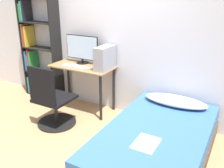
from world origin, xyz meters
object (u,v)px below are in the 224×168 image
bookshelf (36,50)px  pc_tower (105,58)px  monitor (82,49)px  keyboard (75,66)px  bed (156,145)px  office_chair (52,104)px

bookshelf → pc_tower: size_ratio=4.53×
monitor → keyboard: (0.01, -0.25, -0.24)m
bookshelf → pc_tower: bearing=-3.3°
bookshelf → keyboard: bearing=-12.0°
bookshelf → pc_tower: (1.58, -0.09, 0.06)m
bed → keyboard: (-1.66, 0.65, 0.57)m
bed → monitor: size_ratio=3.24×
office_chair → keyboard: size_ratio=2.29×
bookshelf → office_chair: 1.48m
bookshelf → bed: 2.96m
bookshelf → keyboard: bookshelf is taller
keyboard → bookshelf: bearing=168.0°
keyboard → monitor: bearing=93.4°
bookshelf → monitor: size_ratio=3.01×
keyboard → office_chair: bearing=-88.2°
bed → monitor: monitor is taller
monitor → keyboard: monitor is taller
keyboard → pc_tower: size_ratio=1.01×
office_chair → keyboard: 0.74m
bookshelf → office_chair: size_ratio=1.95×
office_chair → bed: (1.64, -0.04, -0.14)m
monitor → pc_tower: (0.51, -0.11, -0.07)m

